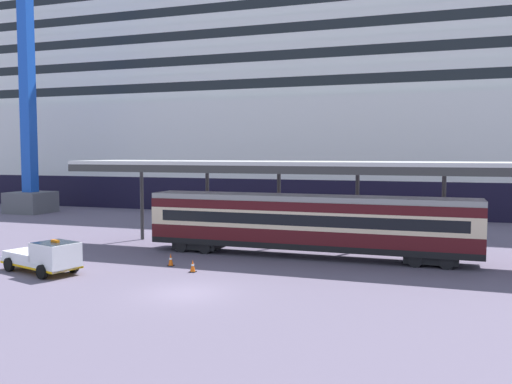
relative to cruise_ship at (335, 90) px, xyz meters
name	(u,v)px	position (x,y,z in m)	size (l,w,h in m)	color
ground_plane	(186,293)	(1.76, -49.12, -15.35)	(400.00, 400.00, 0.00)	#5E546B
cruise_ship	(335,90)	(0.00, 0.00, 0.00)	(128.95, 29.51, 44.24)	black
platform_canopy	(310,166)	(5.33, -37.75, -9.32)	(34.04, 5.68, 6.34)	silver
train_carriage	(308,223)	(5.33, -38.21, -13.04)	(21.70, 2.81, 4.11)	black
service_truck	(46,256)	(-7.80, -47.72, -14.36)	(5.57, 3.47, 2.02)	white
traffic_cone_near	(193,266)	(0.08, -44.79, -14.99)	(0.36, 0.36, 0.73)	black
traffic_cone_mid	(171,260)	(-1.95, -43.64, -14.96)	(0.36, 0.36, 0.78)	black
dockside_crane	(30,57)	(-30.58, -22.32, 2.41)	(12.64, 4.40, 58.63)	#595960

